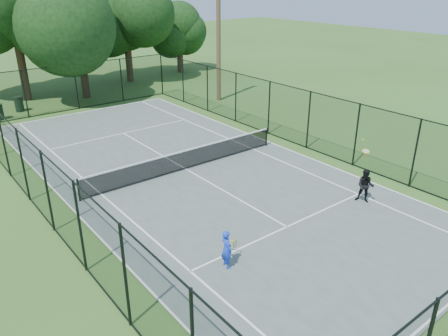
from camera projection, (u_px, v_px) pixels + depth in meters
ground at (186, 170)px, 20.01m from camera, size 120.00×120.00×0.00m
tennis_court at (186, 170)px, 20.00m from camera, size 11.00×24.00×0.06m
tennis_net at (186, 159)px, 19.78m from camera, size 10.08×0.08×0.95m
fence at (185, 140)px, 19.41m from camera, size 13.10×26.10×3.00m
tree_near_left at (11, 4)px, 29.00m from camera, size 8.07×8.07×10.53m
tree_near_mid at (76, 16)px, 29.89m from camera, size 7.10×7.10×9.28m
tree_near_right at (125, 14)px, 35.08m from camera, size 6.14×6.14×8.48m
tree_far_right at (179, 34)px, 39.44m from camera, size 4.22×4.22×5.59m
trash_bin_right at (19, 104)px, 28.62m from camera, size 0.58×0.58×0.99m
utility_pole at (218, 36)px, 29.68m from camera, size 1.40×0.30×8.74m
player_blue at (227, 249)px, 13.05m from camera, size 0.76×0.49×1.24m
player_black at (365, 186)px, 16.85m from camera, size 0.78×1.00×2.39m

